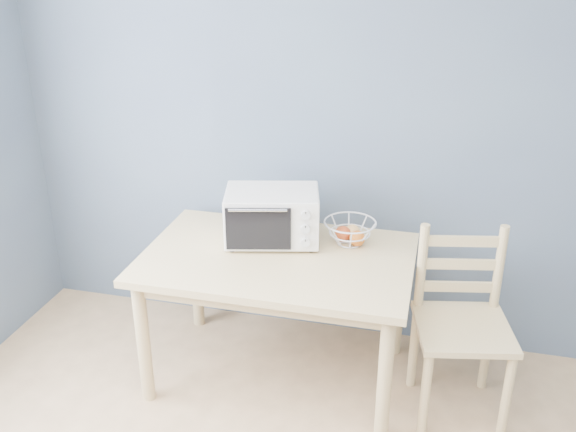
% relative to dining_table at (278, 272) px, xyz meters
% --- Properties ---
extents(room, '(4.01, 4.51, 2.61)m').
position_rel_dining_table_xyz_m(room, '(0.29, -1.70, 0.65)').
color(room, tan).
rests_on(room, ground).
extents(dining_table, '(1.40, 0.90, 0.75)m').
position_rel_dining_table_xyz_m(dining_table, '(0.00, 0.00, 0.00)').
color(dining_table, tan).
rests_on(dining_table, ground).
extents(toaster_oven, '(0.56, 0.46, 0.29)m').
position_rel_dining_table_xyz_m(toaster_oven, '(-0.09, 0.15, 0.25)').
color(toaster_oven, beige).
rests_on(toaster_oven, dining_table).
extents(fruit_basket, '(0.33, 0.33, 0.13)m').
position_rel_dining_table_xyz_m(fruit_basket, '(0.34, 0.23, 0.17)').
color(fruit_basket, silver).
rests_on(fruit_basket, dining_table).
extents(dining_chair, '(0.54, 0.54, 0.97)m').
position_rel_dining_table_xyz_m(dining_chair, '(0.96, -0.03, -0.17)').
color(dining_chair, tan).
rests_on(dining_chair, ground).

